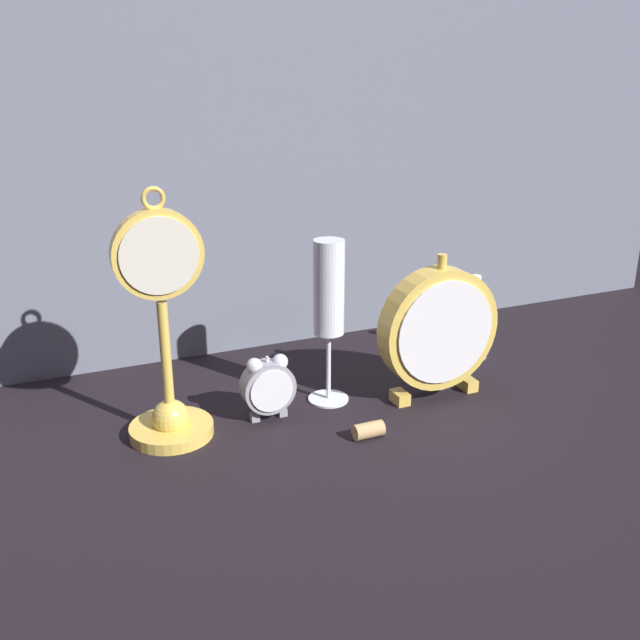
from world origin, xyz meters
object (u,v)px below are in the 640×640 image
at_px(champagne_flute, 329,299).
at_px(brass_candlestick, 472,330).
at_px(pocket_watch_on_stand, 166,351).
at_px(wine_cork, 368,430).
at_px(mantel_clock_silver, 439,329).
at_px(alarm_clock_twin_bell, 268,385).

relative_size(champagne_flute, brass_candlestick, 1.70).
xyz_separation_m(pocket_watch_on_stand, champagne_flute, (0.24, 0.01, 0.04)).
relative_size(pocket_watch_on_stand, wine_cork, 8.10).
height_order(mantel_clock_silver, wine_cork, mantel_clock_silver).
xyz_separation_m(alarm_clock_twin_bell, champagne_flute, (0.10, 0.02, 0.11)).
xyz_separation_m(mantel_clock_silver, wine_cork, (-0.15, -0.07, -0.10)).
xyz_separation_m(pocket_watch_on_stand, wine_cork, (0.24, -0.11, -0.11)).
distance_m(alarm_clock_twin_bell, brass_candlestick, 0.41).
relative_size(pocket_watch_on_stand, mantel_clock_silver, 1.52).
bearing_deg(pocket_watch_on_stand, champagne_flute, 3.36).
relative_size(pocket_watch_on_stand, alarm_clock_twin_bell, 3.53).
bearing_deg(pocket_watch_on_stand, brass_candlestick, 7.73).
bearing_deg(alarm_clock_twin_bell, mantel_clock_silver, -7.08).
xyz_separation_m(alarm_clock_twin_bell, brass_candlestick, (0.40, 0.08, -0.00)).
distance_m(pocket_watch_on_stand, champagne_flute, 0.24).
height_order(alarm_clock_twin_bell, champagne_flute, champagne_flute).
relative_size(pocket_watch_on_stand, champagne_flute, 1.37).
bearing_deg(mantel_clock_silver, champagne_flute, 160.99).
xyz_separation_m(pocket_watch_on_stand, mantel_clock_silver, (0.40, -0.04, -0.01)).
xyz_separation_m(alarm_clock_twin_bell, wine_cork, (0.11, -0.11, -0.04)).
height_order(alarm_clock_twin_bell, mantel_clock_silver, mantel_clock_silver).
xyz_separation_m(pocket_watch_on_stand, alarm_clock_twin_bell, (0.14, -0.01, -0.07)).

